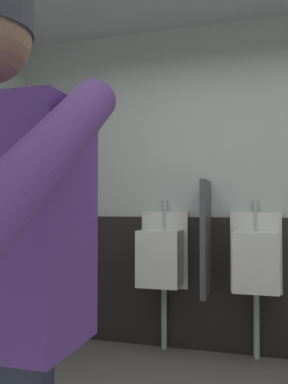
% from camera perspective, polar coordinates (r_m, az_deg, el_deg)
% --- Properties ---
extents(wall_back, '(4.57, 0.12, 2.74)m').
position_cam_1_polar(wall_back, '(3.47, 13.04, 0.95)').
color(wall_back, silver).
rests_on(wall_back, ground_plane).
extents(wainscot_band_back, '(3.97, 0.03, 1.10)m').
position_cam_1_polar(wainscot_band_back, '(3.46, 13.07, -12.71)').
color(wainscot_band_back, black).
rests_on(wainscot_band_back, ground_plane).
extents(urinal_left, '(0.40, 0.34, 1.24)m').
position_cam_1_polar(urinal_left, '(3.37, 2.49, -9.16)').
color(urinal_left, white).
rests_on(urinal_left, ground_plane).
extents(urinal_middle, '(0.40, 0.34, 1.24)m').
position_cam_1_polar(urinal_middle, '(3.27, 15.53, -9.30)').
color(urinal_middle, white).
rests_on(urinal_middle, ground_plane).
extents(privacy_divider_panel, '(0.04, 0.40, 0.90)m').
position_cam_1_polar(privacy_divider_panel, '(3.21, 8.74, -6.38)').
color(privacy_divider_panel, '#4C4C51').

